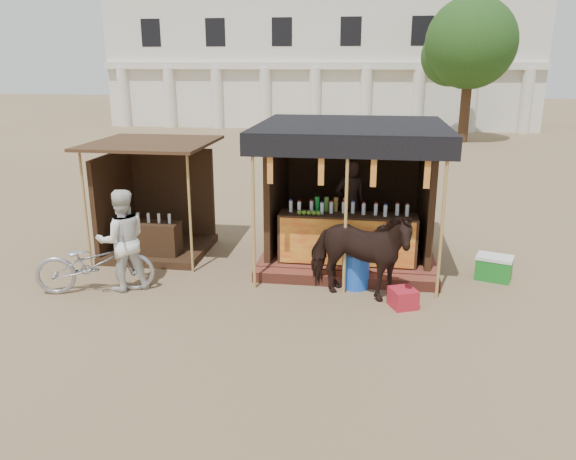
% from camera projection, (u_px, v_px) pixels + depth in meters
% --- Properties ---
extents(ground, '(120.00, 120.00, 0.00)m').
position_uv_depth(ground, '(273.00, 328.00, 8.59)').
color(ground, '#846B4C').
rests_on(ground, ground).
extents(main_stall, '(3.60, 3.61, 2.78)m').
position_uv_depth(main_stall, '(349.00, 211.00, 11.35)').
color(main_stall, brown).
rests_on(main_stall, ground).
extents(secondary_stall, '(2.40, 2.40, 2.38)m').
position_uv_depth(secondary_stall, '(151.00, 213.00, 11.86)').
color(secondary_stall, '#372014').
rests_on(secondary_stall, ground).
extents(cow, '(2.05, 1.35, 1.59)m').
position_uv_depth(cow, '(359.00, 254.00, 9.49)').
color(cow, black).
rests_on(cow, ground).
extents(motorbike, '(2.15, 1.25, 1.07)m').
position_uv_depth(motorbike, '(95.00, 263.00, 9.82)').
color(motorbike, '#9B9CA4').
rests_on(motorbike, ground).
extents(bystander, '(1.12, 1.05, 1.82)m').
position_uv_depth(bystander, '(122.00, 240.00, 9.85)').
color(bystander, silver).
rests_on(bystander, ground).
extents(blue_barrel, '(0.50, 0.50, 0.64)m').
position_uv_depth(blue_barrel, '(356.00, 270.00, 10.09)').
color(blue_barrel, blue).
rests_on(blue_barrel, ground).
extents(red_crate, '(0.53, 0.54, 0.32)m').
position_uv_depth(red_crate, '(403.00, 298.00, 9.31)').
color(red_crate, '#A91C29').
rests_on(red_crate, ground).
extents(cooler, '(0.75, 0.63, 0.46)m').
position_uv_depth(cooler, '(494.00, 268.00, 10.47)').
color(cooler, '#1B7A23').
rests_on(cooler, ground).
extents(background_building, '(26.00, 7.45, 8.18)m').
position_uv_depth(background_building, '(321.00, 61.00, 36.11)').
color(background_building, silver).
rests_on(background_building, ground).
extents(tree, '(4.50, 4.40, 7.00)m').
position_uv_depth(tree, '(466.00, 47.00, 27.44)').
color(tree, '#382314').
rests_on(tree, ground).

